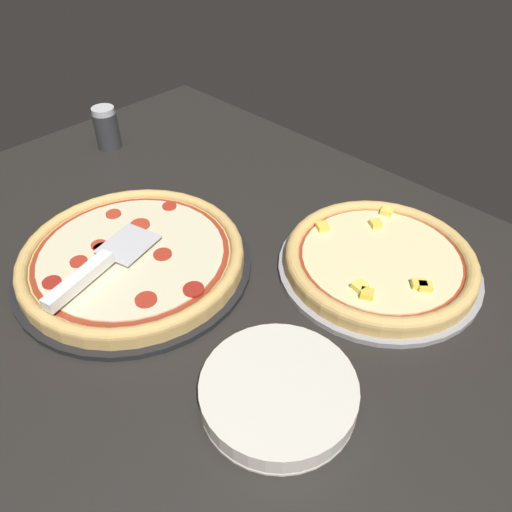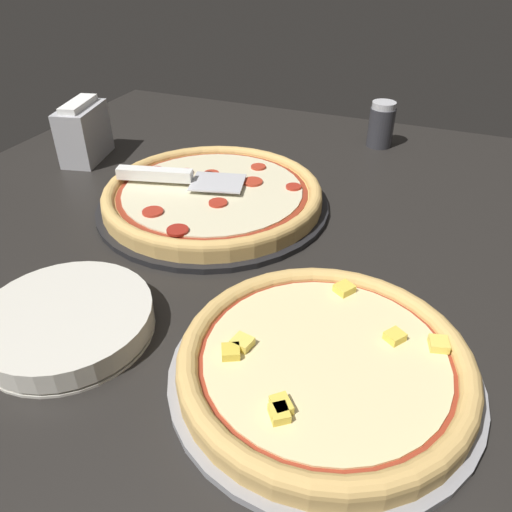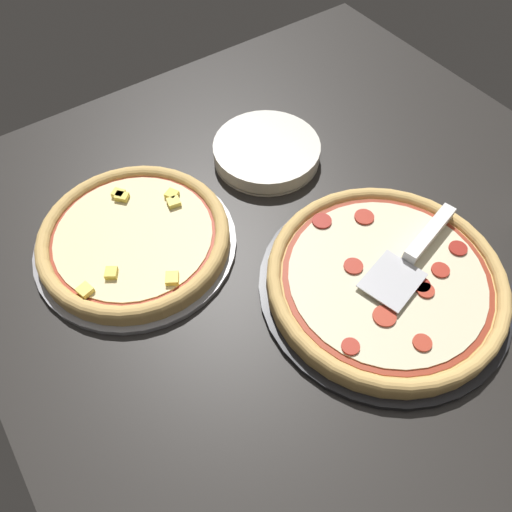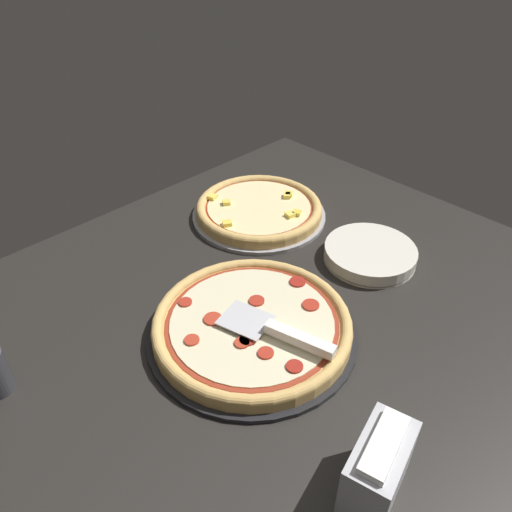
{
  "view_description": "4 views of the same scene",
  "coord_description": "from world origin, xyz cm",
  "px_view_note": "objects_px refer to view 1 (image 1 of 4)",
  "views": [
    {
      "loc": [
        52.98,
        -33.94,
        59.05
      ],
      "look_at": [
        7.63,
        12.7,
        3.0
      ],
      "focal_mm": 35.0,
      "sensor_mm": 36.0,
      "label": 1
    },
    {
      "loc": [
        62.34,
        35.26,
        43.27
      ],
      "look_at": [
        7.63,
        12.7,
        3.0
      ],
      "focal_mm": 35.0,
      "sensor_mm": 36.0,
      "label": 2
    },
    {
      "loc": [
        -31.99,
        40.25,
        70.13
      ],
      "look_at": [
        7.63,
        12.7,
        3.0
      ],
      "focal_mm": 35.0,
      "sensor_mm": 36.0,
      "label": 3
    },
    {
      "loc": [
        -55.81,
        -51.61,
        71.17
      ],
      "look_at": [
        7.63,
        12.7,
        3.0
      ],
      "focal_mm": 35.0,
      "sensor_mm": 36.0,
      "label": 4
    }
  ],
  "objects_px": {
    "serving_spatula": "(91,271)",
    "parmesan_shaker": "(107,128)",
    "plate_stack": "(278,392)",
    "pizza_back": "(380,259)",
    "pizza_front": "(132,256)"
  },
  "relations": [
    {
      "from": "serving_spatula",
      "to": "parmesan_shaker",
      "type": "relative_size",
      "value": 2.34
    },
    {
      "from": "serving_spatula",
      "to": "plate_stack",
      "type": "bearing_deg",
      "value": 9.73
    },
    {
      "from": "serving_spatula",
      "to": "parmesan_shaker",
      "type": "xyz_separation_m",
      "value": [
        -0.42,
        0.3,
        -0.0
      ]
    },
    {
      "from": "pizza_back",
      "to": "parmesan_shaker",
      "type": "distance_m",
      "value": 0.72
    },
    {
      "from": "serving_spatula",
      "to": "parmesan_shaker",
      "type": "bearing_deg",
      "value": 144.31
    },
    {
      "from": "pizza_front",
      "to": "plate_stack",
      "type": "xyz_separation_m",
      "value": [
        0.36,
        -0.02,
        -0.01
      ]
    },
    {
      "from": "pizza_front",
      "to": "serving_spatula",
      "type": "distance_m",
      "value": 0.09
    },
    {
      "from": "pizza_front",
      "to": "pizza_back",
      "type": "bearing_deg",
      "value": 43.33
    },
    {
      "from": "pizza_front",
      "to": "serving_spatula",
      "type": "height_order",
      "value": "serving_spatula"
    },
    {
      "from": "pizza_back",
      "to": "serving_spatula",
      "type": "distance_m",
      "value": 0.48
    },
    {
      "from": "serving_spatula",
      "to": "parmesan_shaker",
      "type": "distance_m",
      "value": 0.51
    },
    {
      "from": "pizza_back",
      "to": "pizza_front",
      "type": "bearing_deg",
      "value": -136.67
    },
    {
      "from": "parmesan_shaker",
      "to": "pizza_back",
      "type": "bearing_deg",
      "value": 6.06
    },
    {
      "from": "plate_stack",
      "to": "serving_spatula",
      "type": "bearing_deg",
      "value": -170.27
    },
    {
      "from": "pizza_back",
      "to": "plate_stack",
      "type": "relative_size",
      "value": 1.55
    }
  ]
}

